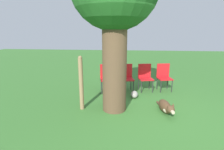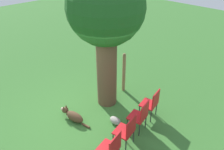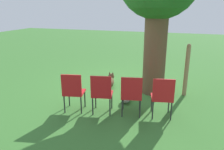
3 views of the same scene
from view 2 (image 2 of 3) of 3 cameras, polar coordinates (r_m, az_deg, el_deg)
The scene contains 9 objects.
ground_plane at distance 6.69m, azimuth -7.76°, elevation -9.48°, with size 30.00×30.00×0.00m, color #38702D.
oak_tree at distance 5.76m, azimuth -1.61°, elevation 15.90°, with size 2.04×2.04×4.00m.
dog at distance 6.36m, azimuth -10.18°, elevation -10.43°, with size 1.04×0.35×0.37m.
fence_post at distance 7.17m, azimuth 3.13°, elevation 0.70°, with size 0.11×0.11×1.39m.
red_chair_0 at distance 4.99m, azimuth -0.28°, elevation -18.45°, with size 0.50×0.52×0.91m.
red_chair_1 at distance 5.36m, azimuth 3.90°, elevation -14.16°, with size 0.50×0.52×0.91m.
red_chair_2 at distance 5.78m, azimuth 7.38°, elevation -10.39°, with size 0.50×0.52×0.91m.
red_chair_3 at distance 6.23m, azimuth 10.30°, elevation -7.12°, with size 0.50×0.52×0.91m.
garden_rock at distance 6.19m, azimuth 0.89°, elevation -11.82°, with size 0.37×0.21×0.20m.
Camera 2 is at (4.20, -2.94, 4.30)m, focal length 35.00 mm.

